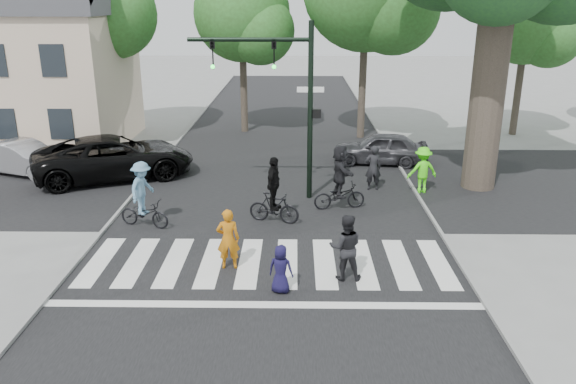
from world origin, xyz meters
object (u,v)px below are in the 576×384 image
(cyclist_left, at_px, (143,199))
(car_silver, at_px, (23,158))
(pedestrian_adult, at_px, (346,247))
(cyclist_right, at_px, (340,181))
(pedestrian_woman, at_px, (228,239))
(pedestrian_child, at_px, (281,269))
(car_grey, at_px, (380,148))
(car_suv, at_px, (114,157))
(traffic_signal, at_px, (285,86))
(cyclist_mid, at_px, (274,196))

(cyclist_left, bearing_deg, car_silver, 138.83)
(pedestrian_adult, relative_size, cyclist_right, 0.78)
(cyclist_left, xyz_separation_m, car_silver, (-6.23, 5.45, -0.23))
(pedestrian_woman, relative_size, pedestrian_adult, 0.96)
(pedestrian_child, distance_m, cyclist_left, 5.89)
(car_grey, bearing_deg, car_silver, -75.77)
(pedestrian_adult, height_order, car_suv, pedestrian_adult)
(traffic_signal, bearing_deg, cyclist_left, -147.20)
(pedestrian_child, distance_m, cyclist_mid, 4.47)
(pedestrian_woman, relative_size, car_silver, 0.40)
(car_grey, bearing_deg, cyclist_left, -41.39)
(cyclist_left, distance_m, car_suv, 5.55)
(traffic_signal, bearing_deg, pedestrian_woman, -103.78)
(pedestrian_adult, bearing_deg, car_silver, -35.62)
(pedestrian_adult, distance_m, cyclist_right, 4.99)
(pedestrian_woman, distance_m, car_grey, 11.30)
(car_suv, distance_m, car_silver, 3.84)
(car_suv, bearing_deg, pedestrian_woman, -168.13)
(cyclist_left, bearing_deg, pedestrian_adult, -29.56)
(pedestrian_adult, bearing_deg, cyclist_mid, -62.55)
(pedestrian_child, relative_size, car_suv, 0.20)
(pedestrian_child, xyz_separation_m, pedestrian_adult, (1.58, 0.71, 0.25))
(pedestrian_child, distance_m, car_grey, 11.90)
(cyclist_mid, distance_m, car_suv, 7.85)
(traffic_signal, height_order, car_suv, traffic_signal)
(cyclist_right, height_order, car_silver, cyclist_right)
(car_grey, bearing_deg, pedestrian_adult, -5.20)
(cyclist_right, height_order, car_grey, cyclist_right)
(cyclist_right, bearing_deg, cyclist_left, -164.70)
(car_silver, bearing_deg, car_suv, -75.90)
(pedestrian_adult, relative_size, car_suv, 0.28)
(traffic_signal, bearing_deg, pedestrian_child, -89.78)
(cyclist_mid, xyz_separation_m, cyclist_right, (2.13, 1.25, 0.11))
(car_suv, bearing_deg, cyclist_left, -176.62)
(traffic_signal, relative_size, car_suv, 1.00)
(cyclist_right, xyz_separation_m, car_grey, (2.12, 5.54, -0.31))
(traffic_signal, height_order, cyclist_right, traffic_signal)
(pedestrian_child, xyz_separation_m, cyclist_right, (1.80, 5.70, 0.37))
(traffic_signal, distance_m, cyclist_right, 3.61)
(traffic_signal, height_order, cyclist_mid, traffic_signal)
(traffic_signal, height_order, car_silver, traffic_signal)
(cyclist_left, bearing_deg, traffic_signal, 32.80)
(pedestrian_child, bearing_deg, cyclist_right, -94.55)
(traffic_signal, relative_size, pedestrian_child, 4.99)
(pedestrian_child, xyz_separation_m, car_suv, (-6.70, 9.02, 0.23))
(cyclist_mid, height_order, car_grey, cyclist_mid)
(traffic_signal, xyz_separation_m, cyclist_right, (1.82, -1.08, -2.93))
(cyclist_right, bearing_deg, cyclist_mid, -149.51)
(pedestrian_child, height_order, car_silver, car_silver)
(pedestrian_child, bearing_deg, car_suv, -40.45)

